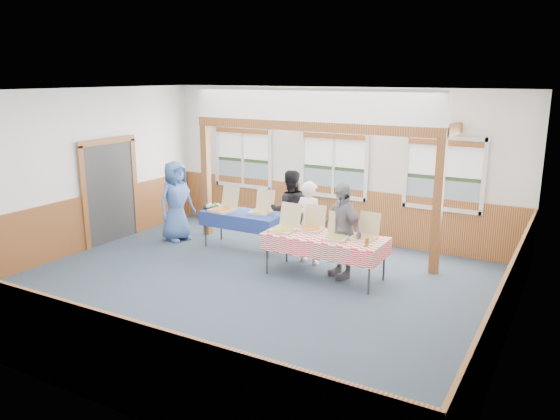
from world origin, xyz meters
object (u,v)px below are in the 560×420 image
at_px(table_right, 325,238).
at_px(woman_black, 290,210).
at_px(woman_white, 309,222).
at_px(table_left, 243,215).
at_px(man_blue, 176,201).
at_px(person_grey, 342,230).

relative_size(table_right, woman_black, 1.31).
bearing_deg(woman_white, table_left, 3.34).
relative_size(table_left, woman_black, 1.07).
relative_size(table_left, table_right, 0.82).
height_order(table_left, man_blue, man_blue).
relative_size(table_left, person_grey, 1.04).
height_order(table_right, person_grey, person_grey).
bearing_deg(person_grey, woman_white, -172.92).
xyz_separation_m(table_left, table_right, (2.13, -0.66, 0.01)).
distance_m(woman_black, person_grey, 1.75).
relative_size(woman_white, woman_black, 0.97).
bearing_deg(man_blue, table_right, -84.50).
distance_m(woman_white, woman_black, 0.88).
bearing_deg(person_grey, woman_black, -179.87).
bearing_deg(person_grey, table_right, -109.73).
bearing_deg(table_left, man_blue, -165.46).
xyz_separation_m(woman_white, person_grey, (0.81, -0.35, 0.05)).
xyz_separation_m(table_right, woman_white, (-0.58, 0.54, 0.08)).
height_order(woman_white, woman_black, woman_black).
bearing_deg(woman_white, woman_black, -29.78).
bearing_deg(woman_black, man_blue, -18.69).
height_order(table_left, table_right, same).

